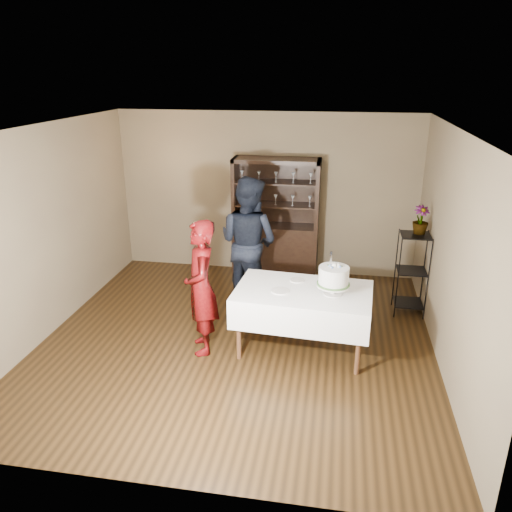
% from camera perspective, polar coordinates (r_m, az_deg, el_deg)
% --- Properties ---
extents(floor, '(5.00, 5.00, 0.00)m').
position_cam_1_polar(floor, '(6.63, -2.15, -9.56)').
color(floor, black).
rests_on(floor, ground).
extents(ceiling, '(5.00, 5.00, 0.00)m').
position_cam_1_polar(ceiling, '(5.76, -2.52, 14.32)').
color(ceiling, silver).
rests_on(ceiling, back_wall).
extents(back_wall, '(5.00, 0.02, 2.70)m').
position_cam_1_polar(back_wall, '(8.42, 1.18, 7.05)').
color(back_wall, brown).
rests_on(back_wall, floor).
extents(wall_left, '(0.02, 5.00, 2.70)m').
position_cam_1_polar(wall_left, '(7.00, -22.81, 2.54)').
color(wall_left, brown).
rests_on(wall_left, floor).
extents(wall_right, '(0.02, 5.00, 2.70)m').
position_cam_1_polar(wall_right, '(6.08, 21.40, 0.14)').
color(wall_right, brown).
rests_on(wall_right, floor).
extents(china_hutch, '(1.40, 0.48, 2.00)m').
position_cam_1_polar(china_hutch, '(8.35, 2.25, 2.02)').
color(china_hutch, black).
rests_on(china_hutch, floor).
extents(plant_etagere, '(0.42, 0.42, 1.20)m').
position_cam_1_polar(plant_etagere, '(7.39, 17.35, -1.61)').
color(plant_etagere, black).
rests_on(plant_etagere, floor).
extents(cake_table, '(1.70, 1.12, 0.82)m').
position_cam_1_polar(cake_table, '(6.16, 5.37, -5.52)').
color(cake_table, white).
rests_on(cake_table, floor).
extents(woman, '(0.59, 0.72, 1.69)m').
position_cam_1_polar(woman, '(6.08, -6.30, -3.62)').
color(woman, '#3D0509').
rests_on(woman, floor).
extents(man, '(1.16, 1.06, 1.94)m').
position_cam_1_polar(man, '(7.24, -0.87, 1.60)').
color(man, black).
rests_on(man, floor).
extents(cake, '(0.40, 0.40, 0.55)m').
position_cam_1_polar(cake, '(5.92, 8.86, -2.43)').
color(cake, silver).
rests_on(cake, cake_table).
extents(plate_near, '(0.23, 0.23, 0.01)m').
position_cam_1_polar(plate_near, '(6.01, 2.81, -4.00)').
color(plate_near, silver).
rests_on(plate_near, cake_table).
extents(plate_far, '(0.19, 0.19, 0.01)m').
position_cam_1_polar(plate_far, '(6.32, 4.72, -2.77)').
color(plate_far, silver).
rests_on(plate_far, cake_table).
extents(potted_plant, '(0.29, 0.29, 0.40)m').
position_cam_1_polar(potted_plant, '(7.21, 18.31, 3.93)').
color(potted_plant, '#436D34').
rests_on(potted_plant, plant_etagere).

